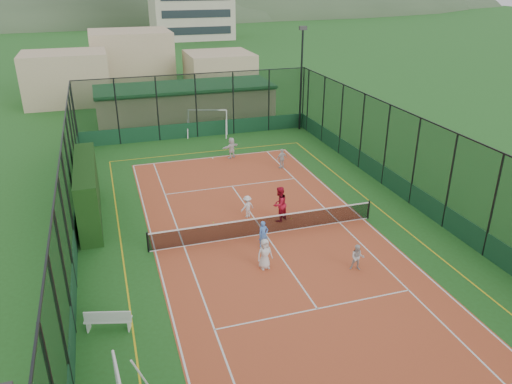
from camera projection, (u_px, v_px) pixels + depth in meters
ground at (265, 234)px, 25.06m from camera, size 300.00×300.00×0.00m
court_slab at (265, 234)px, 25.05m from camera, size 11.17×23.97×0.01m
tennis_net at (265, 225)px, 24.84m from camera, size 11.67×0.12×1.06m
perimeter_fence at (266, 188)px, 24.05m from camera, size 18.12×34.12×5.00m
floodlight_ne at (301, 80)px, 40.25m from camera, size 0.60×0.26×8.25m
clubhouse at (185, 103)px, 43.61m from camera, size 15.20×7.20×3.15m
distant_hills at (113, 15)px, 155.89m from camera, size 200.00×60.00×24.00m
hedge_left at (88, 191)px, 26.17m from camera, size 1.05×7.03×3.08m
white_bench at (108, 319)px, 18.17m from camera, size 1.76×0.90×0.95m
futsal_goal_far at (208, 123)px, 40.00m from camera, size 3.27×1.82×2.03m
child_near_left at (265, 254)px, 21.89m from camera, size 0.74×0.52×1.43m
child_near_mid at (263, 234)px, 23.60m from camera, size 0.53×0.39×1.35m
child_near_right at (357, 258)px, 21.81m from camera, size 0.74×0.67×1.22m
child_far_left at (247, 206)px, 26.56m from camera, size 0.90×0.70×1.22m
child_far_right at (282, 159)px, 33.22m from camera, size 0.85×0.52×1.35m
child_far_back at (231, 148)px, 35.07m from camera, size 1.43×1.01×1.48m
coach at (279, 204)px, 26.04m from camera, size 1.17×1.11×1.91m
tennis_balls at (252, 220)px, 26.40m from camera, size 4.11×0.86×0.07m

